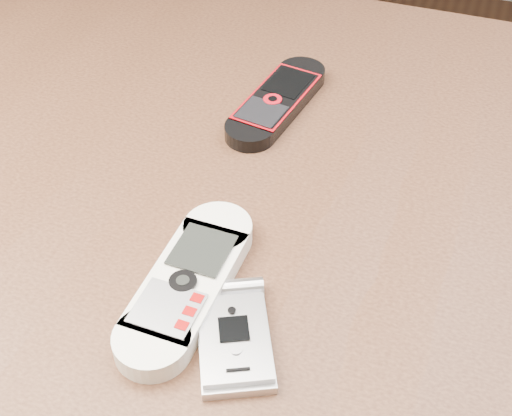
# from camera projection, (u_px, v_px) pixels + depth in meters

# --- Properties ---
(table) EXTENTS (1.20, 0.80, 0.75)m
(table) POSITION_uv_depth(u_px,v_px,m) (251.00, 297.00, 0.66)
(table) COLOR black
(table) RESTS_ON ground
(nokia_white) EXTENTS (0.06, 0.17, 0.02)m
(nokia_white) POSITION_uv_depth(u_px,v_px,m) (187.00, 283.00, 0.52)
(nokia_white) COLOR white
(nokia_white) RESTS_ON table
(nokia_black_red) EXTENTS (0.07, 0.16, 0.02)m
(nokia_black_red) POSITION_uv_depth(u_px,v_px,m) (277.00, 101.00, 0.69)
(nokia_black_red) COLOR black
(nokia_black_red) RESTS_ON table
(motorola_razr) EXTENTS (0.09, 0.11, 0.01)m
(motorola_razr) POSITION_uv_depth(u_px,v_px,m) (234.00, 338.00, 0.49)
(motorola_razr) COLOR silver
(motorola_razr) RESTS_ON table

